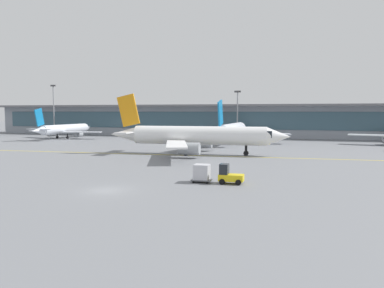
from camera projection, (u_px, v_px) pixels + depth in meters
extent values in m
plane|color=slate|center=(107.00, 190.00, 37.00)|extent=(400.00, 400.00, 0.00)
cube|color=yellow|center=(196.00, 156.00, 65.93)|extent=(109.75, 8.07, 0.01)
cube|color=#8C939E|center=(244.00, 122.00, 114.13)|extent=(168.51, 8.00, 9.00)
cube|color=#385666|center=(242.00, 120.00, 110.20)|extent=(161.77, 0.16, 5.04)
cube|color=slate|center=(244.00, 105.00, 112.29)|extent=(175.25, 11.00, 0.60)
cylinder|color=silver|center=(66.00, 129.00, 108.20)|extent=(3.18, 18.44, 2.55)
cone|color=silver|center=(88.00, 127.00, 118.29)|extent=(2.53, 3.14, 2.42)
cube|color=black|center=(84.00, 127.00, 116.34)|extent=(2.07, 2.36, 0.89)
cone|color=silver|center=(38.00, 131.00, 97.63)|extent=(2.31, 4.15, 2.17)
cube|color=silver|center=(43.00, 131.00, 108.97)|extent=(10.73, 5.53, 0.21)
cylinder|color=#999EA3|center=(52.00, 134.00, 109.41)|extent=(1.67, 2.75, 1.58)
cube|color=silver|center=(82.00, 132.00, 104.73)|extent=(10.77, 4.88, 0.21)
cylinder|color=#999EA3|center=(78.00, 134.00, 106.53)|extent=(1.67, 2.75, 1.58)
cube|color=#1472B2|center=(39.00, 117.00, 98.10)|extent=(0.39, 3.45, 4.80)
cube|color=silver|center=(35.00, 129.00, 99.26)|extent=(3.81, 1.93, 0.18)
cube|color=silver|center=(46.00, 129.00, 98.04)|extent=(3.81, 1.93, 0.18)
cylinder|color=black|center=(79.00, 134.00, 114.42)|extent=(0.33, 0.33, 1.35)
cylinder|color=black|center=(79.00, 136.00, 114.45)|extent=(0.44, 0.69, 0.68)
cylinder|color=black|center=(57.00, 136.00, 107.51)|extent=(0.33, 0.33, 1.35)
cylinder|color=black|center=(57.00, 137.00, 107.54)|extent=(0.44, 0.69, 0.68)
cylinder|color=black|center=(67.00, 136.00, 106.39)|extent=(0.33, 0.33, 1.35)
cylinder|color=black|center=(68.00, 137.00, 106.42)|extent=(0.44, 0.69, 0.68)
cylinder|color=silver|center=(232.00, 130.00, 93.25)|extent=(3.22, 21.92, 3.04)
cone|color=silver|center=(241.00, 128.00, 105.38)|extent=(2.92, 3.67, 2.89)
cube|color=black|center=(240.00, 126.00, 103.04)|extent=(2.39, 2.76, 1.06)
cone|color=silver|center=(219.00, 133.00, 80.54)|extent=(2.63, 4.89, 2.59)
cube|color=silver|center=(199.00, 133.00, 93.96)|extent=(12.82, 6.30, 0.25)
cylinder|color=#999EA3|center=(211.00, 136.00, 94.55)|extent=(1.90, 3.24, 1.88)
cube|color=silver|center=(263.00, 134.00, 89.29)|extent=(12.83, 6.12, 0.25)
cylinder|color=#999EA3|center=(253.00, 137.00, 91.39)|extent=(1.90, 3.24, 1.88)
cube|color=#1472B2|center=(220.00, 113.00, 81.11)|extent=(0.36, 4.10, 5.73)
cube|color=silver|center=(211.00, 130.00, 82.43)|extent=(4.49, 2.18, 0.21)
cube|color=silver|center=(231.00, 130.00, 81.09)|extent=(4.49, 2.18, 0.21)
cylinder|color=black|center=(238.00, 137.00, 100.73)|extent=(0.39, 0.39, 1.61)
cylinder|color=black|center=(238.00, 139.00, 100.77)|extent=(0.50, 0.81, 0.81)
cylinder|color=black|center=(222.00, 139.00, 92.37)|extent=(0.39, 0.39, 1.61)
cylinder|color=black|center=(222.00, 141.00, 92.40)|extent=(0.50, 0.81, 0.81)
cylinder|color=black|center=(239.00, 140.00, 91.13)|extent=(0.39, 0.39, 1.61)
cylinder|color=black|center=(239.00, 142.00, 91.17)|extent=(0.50, 0.81, 0.81)
cube|color=white|center=(377.00, 135.00, 85.91)|extent=(12.50, 5.34, 0.24)
cylinder|color=white|center=(199.00, 135.00, 67.54)|extent=(23.69, 4.91, 3.27)
cone|color=white|center=(279.00, 137.00, 64.46)|extent=(4.13, 3.37, 3.10)
cube|color=black|center=(263.00, 134.00, 65.01)|extent=(3.11, 2.75, 1.14)
cone|color=white|center=(123.00, 134.00, 70.77)|extent=(5.41, 3.14, 2.78)
cube|color=white|center=(199.00, 137.00, 76.17)|extent=(5.81, 13.80, 0.27)
cylinder|color=#999EA3|center=(203.00, 143.00, 73.31)|extent=(3.59, 2.26, 2.02)
cube|color=white|center=(176.00, 144.00, 59.94)|extent=(7.50, 13.69, 0.27)
cylinder|color=#999EA3|center=(189.00, 149.00, 62.30)|extent=(3.59, 2.26, 2.02)
cube|color=orange|center=(128.00, 110.00, 70.16)|extent=(4.42, 0.65, 6.15)
cube|color=white|center=(135.00, 131.00, 72.74)|extent=(2.64, 4.95, 0.23)
cube|color=white|center=(126.00, 132.00, 68.08)|extent=(2.64, 4.95, 0.23)
cylinder|color=black|center=(246.00, 151.00, 65.91)|extent=(0.42, 0.42, 1.73)
cylinder|color=black|center=(246.00, 153.00, 65.94)|extent=(0.90, 0.59, 0.86)
cylinder|color=black|center=(192.00, 148.00, 70.33)|extent=(0.42, 0.42, 1.73)
cylinder|color=black|center=(192.00, 150.00, 70.37)|extent=(0.90, 0.59, 0.86)
cylinder|color=black|center=(186.00, 150.00, 66.04)|extent=(0.42, 0.42, 1.73)
cylinder|color=black|center=(186.00, 153.00, 66.08)|extent=(0.90, 0.59, 0.86)
cube|color=yellow|center=(231.00, 178.00, 40.36)|extent=(2.65, 1.49, 0.70)
cube|color=#1E2328|center=(224.00, 169.00, 40.48)|extent=(0.94, 1.27, 1.10)
cylinder|color=black|center=(240.00, 180.00, 40.85)|extent=(0.61, 0.24, 0.60)
cylinder|color=black|center=(238.00, 182.00, 39.50)|extent=(0.61, 0.24, 0.60)
cylinder|color=black|center=(224.00, 179.00, 41.29)|extent=(0.61, 0.24, 0.60)
cylinder|color=black|center=(222.00, 182.00, 39.94)|extent=(0.61, 0.24, 0.60)
cube|color=#595B60|center=(202.00, 180.00, 41.22)|extent=(2.16, 1.68, 0.12)
cube|color=silver|center=(202.00, 172.00, 41.15)|extent=(1.65, 1.56, 1.60)
cylinder|color=black|center=(210.00, 180.00, 41.71)|extent=(0.22, 0.11, 0.22)
cylinder|color=black|center=(207.00, 183.00, 40.37)|extent=(0.22, 0.11, 0.22)
cylinder|color=black|center=(197.00, 180.00, 42.10)|extent=(0.22, 0.11, 0.22)
cylinder|color=black|center=(193.00, 182.00, 40.75)|extent=(0.22, 0.11, 0.22)
cylinder|color=gray|center=(54.00, 111.00, 123.34)|extent=(0.36, 0.36, 15.55)
cube|color=#3F3F42|center=(53.00, 86.00, 122.65)|extent=(1.80, 0.30, 0.50)
cylinder|color=gray|center=(237.00, 116.00, 106.92)|extent=(0.36, 0.36, 12.82)
cube|color=#3F3F42|center=(238.00, 92.00, 106.34)|extent=(1.80, 0.30, 0.50)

